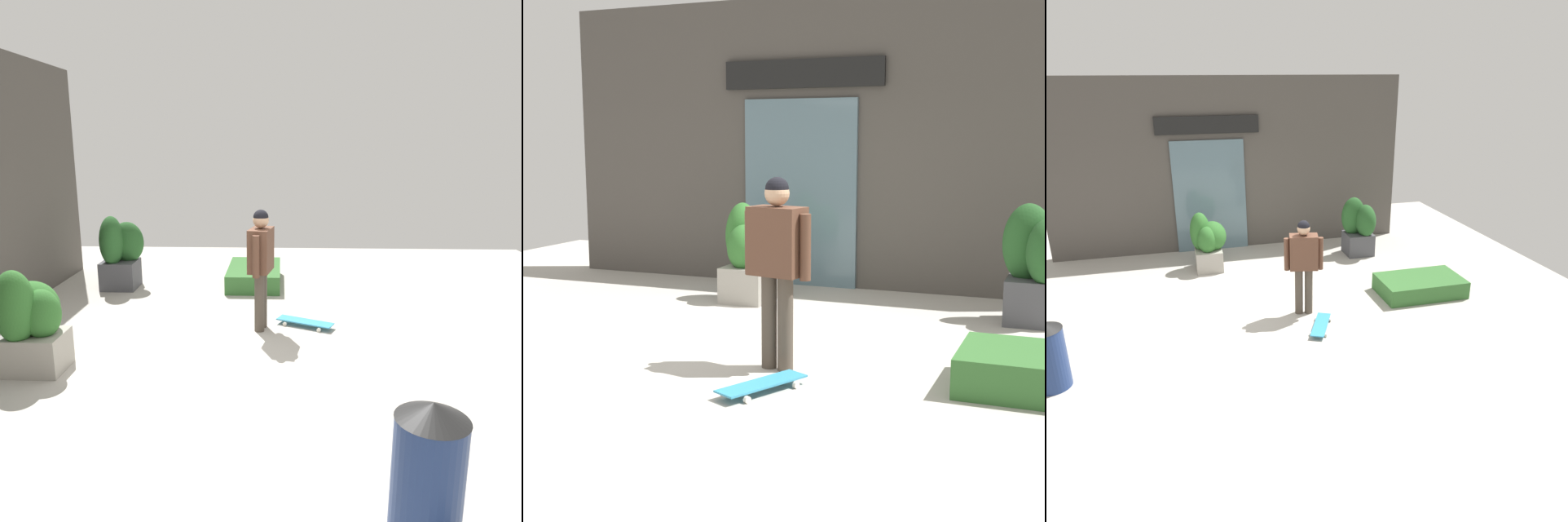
% 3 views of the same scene
% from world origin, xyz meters
% --- Properties ---
extents(ground_plane, '(12.00, 12.00, 0.00)m').
position_xyz_m(ground_plane, '(0.00, 0.00, 0.00)').
color(ground_plane, '#B2ADA3').
extents(skateboarder, '(0.62, 0.34, 1.60)m').
position_xyz_m(skateboarder, '(0.68, -0.29, 0.98)').
color(skateboarder, '#4C4238').
rests_on(skateboarder, ground_plane).
extents(skateboard, '(0.52, 0.79, 0.08)m').
position_xyz_m(skateboard, '(0.80, -0.88, 0.06)').
color(skateboard, teal).
rests_on(skateboard, ground_plane).
extents(planter_box_left, '(0.68, 0.68, 1.25)m').
position_xyz_m(planter_box_left, '(2.56, 2.17, 0.62)').
color(planter_box_left, '#47474C').
rests_on(planter_box_left, ground_plane).
extents(planter_box_right, '(0.71, 0.66, 1.16)m').
position_xyz_m(planter_box_right, '(-0.67, 2.14, 0.58)').
color(planter_box_right, gray).
rests_on(planter_box_right, ground_plane).
extents(trash_bin, '(0.46, 0.46, 0.93)m').
position_xyz_m(trash_bin, '(-2.95, -1.46, 0.47)').
color(trash_bin, navy).
rests_on(trash_bin, ground_plane).
extents(hedge_ledge, '(1.49, 0.90, 0.31)m').
position_xyz_m(hedge_ledge, '(2.90, -0.09, 0.15)').
color(hedge_ledge, '#33662D').
rests_on(hedge_ledge, ground_plane).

